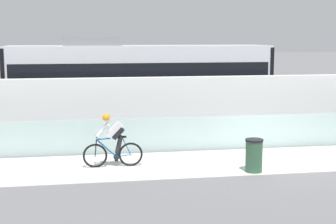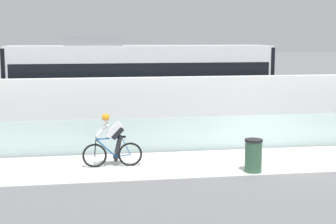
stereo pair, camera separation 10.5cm
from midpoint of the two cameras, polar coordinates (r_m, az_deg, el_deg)
The scene contains 9 objects.
ground_plane at distance 16.30m, azimuth 11.84°, elevation -5.32°, with size 200.00×200.00×0.00m, color slate.
bike_path_deck at distance 16.30m, azimuth 11.84°, elevation -5.30°, with size 32.00×3.20×0.01m, color silver.
glass_parapet at distance 17.88m, azimuth 9.77°, elevation -2.17°, with size 32.00×0.05×1.14m, color #ADC6C1.
concrete_barrier_wall at distance 19.47m, azimuth 8.09°, elevation 0.56°, with size 32.00×0.36×2.36m, color white.
tram_rail_near at distance 22.00m, azimuth 6.10°, elevation -1.58°, with size 32.00×0.08×0.01m, color #595654.
tram_rail_far at distance 23.37m, azimuth 5.17°, elevation -0.97°, with size 32.00×0.08×0.01m, color #595654.
tram at distance 21.81m, azimuth -3.02°, elevation 3.37°, with size 11.06×2.54×3.81m.
cyclist_on_bike at distance 15.08m, azimuth -6.05°, elevation -3.25°, with size 1.77×0.58×1.61m.
trash_bin at distance 14.69m, azimuth 9.76°, elevation -4.85°, with size 0.51×0.51×0.96m.
Camera 2 is at (-5.74, -14.75, 3.85)m, focal length 54.33 mm.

